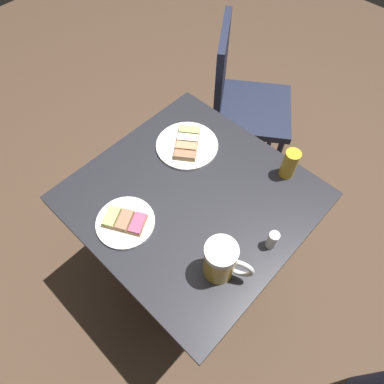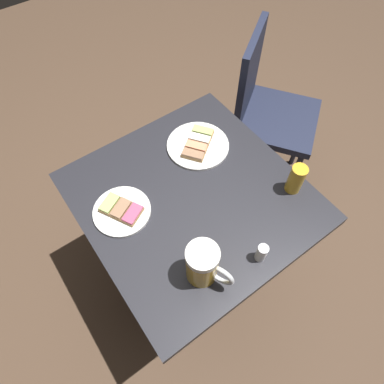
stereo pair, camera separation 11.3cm
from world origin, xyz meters
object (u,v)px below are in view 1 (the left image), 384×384
at_px(beer_glass_small, 290,164).
at_px(cafe_chair, 240,101).
at_px(salt_shaker, 272,240).
at_px(plate_far, 125,222).
at_px(beer_mug, 221,261).
at_px(plate_near, 187,145).

height_order(beer_glass_small, cafe_chair, cafe_chair).
bearing_deg(salt_shaker, plate_far, 34.13).
height_order(beer_mug, cafe_chair, cafe_chair).
distance_m(plate_near, beer_mug, 0.50).
height_order(beer_mug, salt_shaker, beer_mug).
xyz_separation_m(beer_mug, salt_shaker, (-0.06, -0.17, -0.04)).
bearing_deg(beer_mug, cafe_chair, -56.13).
xyz_separation_m(beer_glass_small, cafe_chair, (0.46, -0.35, -0.23)).
bearing_deg(plate_far, plate_near, -77.70).
distance_m(plate_near, beer_glass_small, 0.38).
relative_size(plate_near, beer_mug, 1.54).
bearing_deg(salt_shaker, plate_near, -13.22).
height_order(plate_near, cafe_chair, cafe_chair).
distance_m(plate_near, salt_shaker, 0.48).
bearing_deg(plate_near, plate_far, 102.30).
relative_size(plate_far, cafe_chair, 0.21).
xyz_separation_m(plate_near, beer_glass_small, (-0.34, -0.15, 0.05)).
xyz_separation_m(beer_glass_small, salt_shaker, (-0.12, 0.26, -0.02)).
relative_size(plate_near, beer_glass_small, 2.06).
bearing_deg(plate_near, cafe_chair, -76.69).
bearing_deg(beer_glass_small, cafe_chair, -36.97).
xyz_separation_m(plate_far, beer_mug, (-0.32, -0.09, 0.07)).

